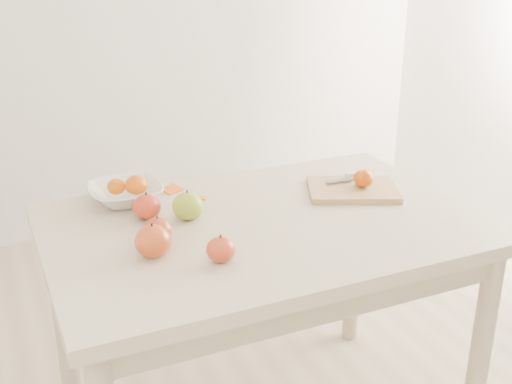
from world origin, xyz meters
name	(u,v)px	position (x,y,z in m)	size (l,w,h in m)	color
table	(263,252)	(0.00, 0.00, 0.65)	(1.20, 0.80, 0.75)	beige
cutting_board	(353,190)	(0.35, 0.08, 0.76)	(0.27, 0.20, 0.02)	tan
board_tangerine	(363,178)	(0.38, 0.07, 0.80)	(0.06, 0.06, 0.05)	#C93D07
fruit_bowl	(126,193)	(-0.32, 0.30, 0.78)	(0.22, 0.22, 0.05)	white
bowl_tangerine_near	(116,186)	(-0.34, 0.31, 0.80)	(0.05, 0.05, 0.05)	#D25107
bowl_tangerine_far	(136,185)	(-0.29, 0.28, 0.80)	(0.07, 0.07, 0.06)	#E85D08
orange_peel_a	(172,191)	(-0.17, 0.32, 0.75)	(0.06, 0.04, 0.00)	#DD550F
orange_peel_b	(199,199)	(-0.11, 0.23, 0.75)	(0.04, 0.04, 0.00)	orange
paring_knife	(354,175)	(0.39, 0.15, 0.78)	(0.17, 0.05, 0.01)	silver
apple_green	(188,206)	(-0.19, 0.10, 0.79)	(0.09, 0.09, 0.08)	#599115
apple_red_a	(147,207)	(-0.29, 0.15, 0.79)	(0.08, 0.08, 0.07)	#9D190F
apple_red_b	(153,241)	(-0.34, -0.08, 0.79)	(0.09, 0.09, 0.08)	maroon
apple_red_d	(158,230)	(-0.31, -0.01, 0.78)	(0.08, 0.08, 0.07)	maroon
apple_red_c	(221,250)	(-0.19, -0.17, 0.78)	(0.07, 0.07, 0.07)	maroon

